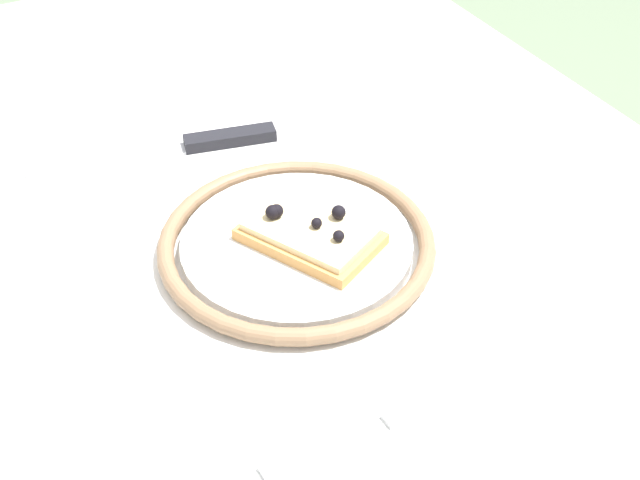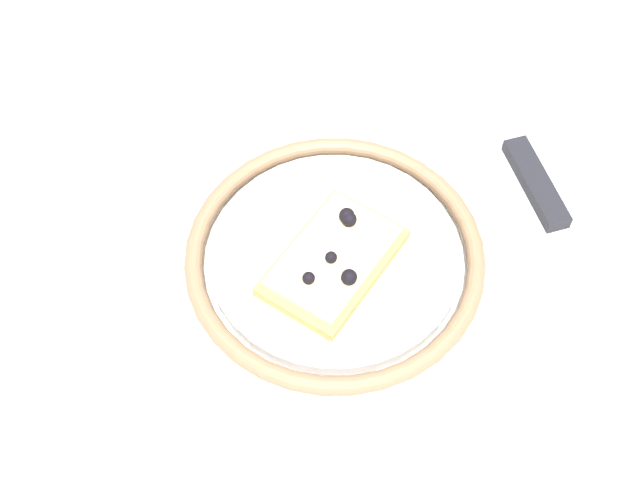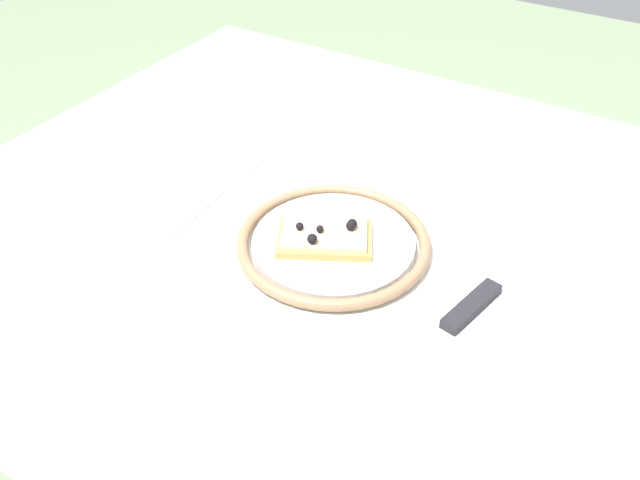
# 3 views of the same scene
# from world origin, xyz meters

# --- Properties ---
(dining_table) EXTENTS (1.15, 0.89, 0.74)m
(dining_table) POSITION_xyz_m (0.00, 0.00, 0.66)
(dining_table) COLOR white
(dining_table) RESTS_ON ground_plane
(plate) EXTENTS (0.23, 0.23, 0.02)m
(plate) POSITION_xyz_m (-0.04, -0.05, 0.75)
(plate) COLOR white
(plate) RESTS_ON dining_table
(pizza_slice_near) EXTENTS (0.13, 0.11, 0.03)m
(pizza_slice_near) POSITION_xyz_m (-0.05, -0.06, 0.77)
(pizza_slice_near) COLOR tan
(pizza_slice_near) RESTS_ON plate
(knife) EXTENTS (0.07, 0.24, 0.01)m
(knife) POSITION_xyz_m (0.15, -0.03, 0.75)
(knife) COLOR silver
(knife) RESTS_ON dining_table
(fork) EXTENTS (0.03, 0.20, 0.00)m
(fork) POSITION_xyz_m (-0.23, -0.03, 0.75)
(fork) COLOR beige
(fork) RESTS_ON dining_table
(napkin) EXTENTS (0.15, 0.14, 0.00)m
(napkin) POSITION_xyz_m (-0.02, 0.36, 0.75)
(napkin) COLOR white
(napkin) RESTS_ON dining_table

